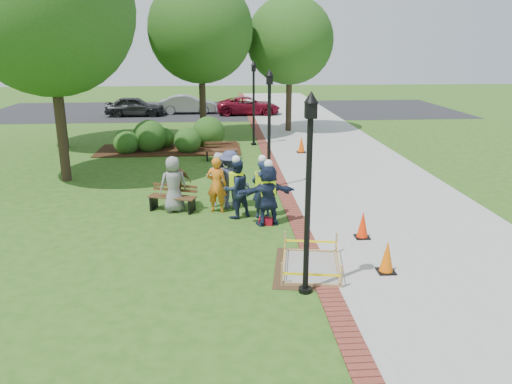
{
  "coord_description": "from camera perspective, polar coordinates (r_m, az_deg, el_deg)",
  "views": [
    {
      "loc": [
        -0.51,
        -12.54,
        5.16
      ],
      "look_at": [
        0.5,
        1.2,
        1.0
      ],
      "focal_mm": 35.0,
      "sensor_mm": 36.0,
      "label": 1
    }
  ],
  "objects": [
    {
      "name": "casual_person_d",
      "position": [
        16.23,
        -9.15,
        1.09
      ],
      "size": [
        0.55,
        0.38,
        1.64
      ],
      "color": "brown",
      "rests_on": "ground"
    },
    {
      "name": "bench_far",
      "position": [
        22.76,
        -3.99,
        4.32
      ],
      "size": [
        1.52,
        0.6,
        0.81
      ],
      "color": "brown",
      "rests_on": "ground"
    },
    {
      "name": "tree_back",
      "position": [
        27.89,
        -6.37,
        17.91
      ],
      "size": [
        5.58,
        5.58,
        8.55
      ],
      "color": "#3D2D1E",
      "rests_on": "ground"
    },
    {
      "name": "shrub_b",
      "position": [
        25.27,
        -11.97,
        4.65
      ],
      "size": [
        1.65,
        1.65,
        1.65
      ],
      "primitive_type": "sphere",
      "color": "#1C4413",
      "rests_on": "ground"
    },
    {
      "name": "mulch_bed",
      "position": [
        25.19,
        -9.83,
        4.78
      ],
      "size": [
        7.0,
        3.0,
        0.05
      ],
      "primitive_type": "cube",
      "color": "#381E0F",
      "rests_on": "ground"
    },
    {
      "name": "bench_near",
      "position": [
        16.04,
        -9.5,
        -1.23
      ],
      "size": [
        1.58,
        0.95,
        0.81
      ],
      "color": "brown",
      "rests_on": "ground"
    },
    {
      "name": "parked_car_b",
      "position": [
        38.18,
        -7.77,
        8.88
      ],
      "size": [
        2.1,
        4.63,
        1.49
      ],
      "primitive_type": "imported",
      "rotation": [
        0.0,
        0.0,
        1.59
      ],
      "color": "gray",
      "rests_on": "ground"
    },
    {
      "name": "parking_lot",
      "position": [
        39.88,
        -3.49,
        9.34
      ],
      "size": [
        36.0,
        12.0,
        0.01
      ],
      "primitive_type": "cube",
      "color": "black",
      "rests_on": "ground"
    },
    {
      "name": "casual_person_c",
      "position": [
        16.2,
        -4.33,
        1.46
      ],
      "size": [
        0.66,
        0.54,
        1.77
      ],
      "color": "white",
      "rests_on": "ground"
    },
    {
      "name": "casual_person_a",
      "position": [
        15.8,
        -9.42,
        0.88
      ],
      "size": [
        0.65,
        0.52,
        1.77
      ],
      "color": "gray",
      "rests_on": "ground"
    },
    {
      "name": "toolbox",
      "position": [
        14.68,
        1.17,
        -3.35
      ],
      "size": [
        0.46,
        0.34,
        0.2
      ],
      "primitive_type": "cube",
      "rotation": [
        0.0,
        0.0,
        -0.31
      ],
      "color": "maroon",
      "rests_on": "ground"
    },
    {
      "name": "lamp_far",
      "position": [
        25.74,
        -0.27,
        10.82
      ],
      "size": [
        0.28,
        0.28,
        4.26
      ],
      "color": "black",
      "rests_on": "ground"
    },
    {
      "name": "brick_edging",
      "position": [
        23.23,
        1.48,
        4.0
      ],
      "size": [
        0.5,
        60.0,
        0.03
      ],
      "primitive_type": "cube",
      "color": "maroon",
      "rests_on": "ground"
    },
    {
      "name": "lamp_mid",
      "position": [
        17.83,
        1.52,
        8.15
      ],
      "size": [
        0.28,
        0.28,
        4.26
      ],
      "color": "black",
      "rests_on": "ground"
    },
    {
      "name": "cone_front",
      "position": [
        11.99,
        14.73,
        -7.24
      ],
      "size": [
        0.41,
        0.41,
        0.8
      ],
      "color": "black",
      "rests_on": "ground"
    },
    {
      "name": "cone_back",
      "position": [
        13.89,
        12.1,
        -3.75
      ],
      "size": [
        0.39,
        0.39,
        0.78
      ],
      "color": "black",
      "rests_on": "ground"
    },
    {
      "name": "hivis_worker_b",
      "position": [
        15.03,
        0.7,
        0.58
      ],
      "size": [
        0.65,
        0.51,
        1.95
      ],
      "color": "#192142",
      "rests_on": "ground"
    },
    {
      "name": "ground",
      "position": [
        13.57,
        -1.74,
        -5.56
      ],
      "size": [
        100.0,
        100.0,
        0.0
      ],
      "primitive_type": "plane",
      "color": "#285116",
      "rests_on": "ground"
    },
    {
      "name": "shrub_c",
      "position": [
        24.67,
        -7.77,
        4.57
      ],
      "size": [
        1.3,
        1.3,
        1.3
      ],
      "primitive_type": "sphere",
      "color": "#1C4413",
      "rests_on": "ground"
    },
    {
      "name": "parked_car_c",
      "position": [
        37.3,
        -0.88,
        8.84
      ],
      "size": [
        1.89,
        4.32,
        1.41
      ],
      "primitive_type": "imported",
      "rotation": [
        0.0,
        0.0,
        1.57
      ],
      "color": "maroon",
      "rests_on": "ground"
    },
    {
      "name": "cone_far",
      "position": [
        24.24,
        5.2,
        5.39
      ],
      "size": [
        0.41,
        0.41,
        0.82
      ],
      "color": "black",
      "rests_on": "ground"
    },
    {
      "name": "lamp_near",
      "position": [
        10.06,
        6.03,
        1.27
      ],
      "size": [
        0.28,
        0.28,
        4.26
      ],
      "color": "black",
      "rests_on": "ground"
    },
    {
      "name": "hivis_worker_c",
      "position": [
        15.03,
        -2.27,
        0.56
      ],
      "size": [
        0.68,
        0.61,
        1.94
      ],
      "color": "#1A2144",
      "rests_on": "ground"
    },
    {
      "name": "tree_left",
      "position": [
        20.12,
        -22.71,
        18.73
      ],
      "size": [
        6.15,
        6.15,
        9.35
      ],
      "color": "#3D2D1E",
      "rests_on": "ground"
    },
    {
      "name": "shrub_d",
      "position": [
        25.92,
        -5.4,
        5.24
      ],
      "size": [
        1.66,
        1.66,
        1.66
      ],
      "primitive_type": "sphere",
      "color": "#1C4413",
      "rests_on": "ground"
    },
    {
      "name": "shrub_a",
      "position": [
        24.99,
        -14.53,
        4.34
      ],
      "size": [
        1.25,
        1.25,
        1.25
      ],
      "primitive_type": "sphere",
      "color": "#1C4413",
      "rests_on": "ground"
    },
    {
      "name": "casual_person_e",
      "position": [
        15.9,
        -2.95,
        1.41
      ],
      "size": [
        0.63,
        0.43,
        1.89
      ],
      "color": "#373E61",
      "rests_on": "ground"
    },
    {
      "name": "hivis_worker_a",
      "position": [
        14.41,
        1.4,
        -0.11
      ],
      "size": [
        0.63,
        0.45,
        1.96
      ],
      "color": "#1A1B43",
      "rests_on": "ground"
    },
    {
      "name": "casual_person_b",
      "position": [
        15.59,
        -4.52,
        0.82
      ],
      "size": [
        0.64,
        0.5,
        1.76
      ],
      "color": "orange",
      "rests_on": "ground"
    },
    {
      "name": "parked_car_a",
      "position": [
        37.5,
        -13.61,
        8.42
      ],
      "size": [
        2.07,
        4.71,
        1.53
      ],
      "primitive_type": "imported",
      "rotation": [
        0.0,
        0.0,
        1.57
      ],
      "color": "black",
      "rests_on": "ground"
    },
    {
      "name": "sidewalk",
      "position": [
        23.77,
        9.32,
        4.06
      ],
      "size": [
        6.0,
        60.0,
        0.02
      ],
      "primitive_type": "cube",
      "color": "#9E9E99",
      "rests_on": "ground"
    },
    {
      "name": "wet_concrete_pad",
      "position": [
        11.95,
        6.3,
        -7.64
      ],
      "size": [
        2.06,
        2.55,
        0.55
      ],
      "color": "#47331E",
      "rests_on": "ground"
    },
    {
      "name": "shrub_e",
      "position": [
        26.04,
        -10.43,
        5.09
      ],
      "size": [
        1.07,
        1.07,
        1.07
      ],
      "primitive_type": "sphere",
      "color": "#1C4413",
      "rests_on": "ground"
    },
    {
      "name": "tree_right",
      "position": [
        30.0,
        3.89,
        16.87
      ],
      "size": [
        5.0,
        5.0,
        7.73
      ],
      "color": "#3D2D1E",
      "rests_on": "ground"
    }
  ]
}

